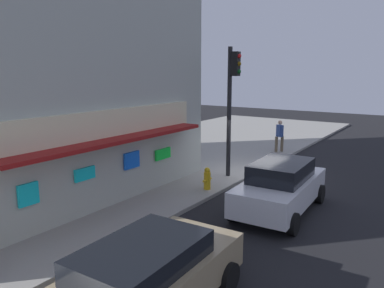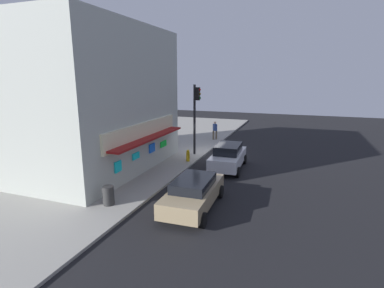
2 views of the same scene
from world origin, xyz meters
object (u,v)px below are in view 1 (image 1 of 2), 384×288
traffic_light (232,95)px  parked_car_tan (142,280)px  pedestrian (280,135)px  fire_hydrant (207,179)px  parked_car_white (281,186)px  potted_plant_by_doorway (109,182)px

traffic_light → parked_car_tan: (-8.94, -3.06, -2.74)m
traffic_light → pedestrian: bearing=1.2°
parked_car_tan → fire_hydrant: bearing=23.0°
pedestrian → parked_car_white: bearing=-158.5°
traffic_light → parked_car_tan: bearing=-161.1°
pedestrian → parked_car_tan: pedestrian is taller
parked_car_white → traffic_light: bearing=52.4°
potted_plant_by_doorway → parked_car_white: parked_car_white is taller
fire_hydrant → parked_car_white: bearing=-96.3°
parked_car_white → potted_plant_by_doorway: bearing=114.1°
traffic_light → pedestrian: size_ratio=3.07×
parked_car_white → parked_car_tan: (-6.54, 0.07, -0.07)m
fire_hydrant → potted_plant_by_doorway: bearing=139.2°
parked_car_white → parked_car_tan: 6.54m
pedestrian → fire_hydrant: bearing=-178.0°
potted_plant_by_doorway → traffic_light: bearing=-24.5°
fire_hydrant → parked_car_white: parked_car_white is taller
potted_plant_by_doorway → parked_car_tan: bearing=-128.5°
pedestrian → parked_car_tan: size_ratio=0.37×
traffic_light → potted_plant_by_doorway: 5.96m
parked_car_tan → traffic_light: bearing=18.9°
fire_hydrant → parked_car_tan: size_ratio=0.18×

